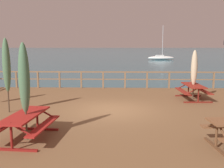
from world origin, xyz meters
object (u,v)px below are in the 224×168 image
object	(u,v)px
patio_umbrella_tall_front	(24,79)
sailboat_distant	(161,58)
picnic_table_mid_right	(25,121)
patio_umbrella_short_front	(6,65)
picnic_table_front_left	(193,89)
patio_umbrella_short_back	(194,68)

from	to	relation	value
patio_umbrella_tall_front	sailboat_distant	world-z (taller)	sailboat_distant
picnic_table_mid_right	patio_umbrella_tall_front	xyz separation A→B (m)	(0.02, -0.00, 1.26)
patio_umbrella_tall_front	patio_umbrella_short_front	size ratio (longest dim) A/B	0.93
picnic_table_front_left	picnic_table_mid_right	xyz separation A→B (m)	(-6.58, -5.96, 0.00)
picnic_table_mid_right	patio_umbrella_short_front	xyz separation A→B (m)	(-1.82, 3.12, 1.39)
picnic_table_front_left	patio_umbrella_short_front	xyz separation A→B (m)	(-8.40, -2.84, 1.39)
picnic_table_mid_right	sailboat_distant	world-z (taller)	sailboat_distant
patio_umbrella_tall_front	patio_umbrella_short_front	bearing A→B (deg)	120.64
picnic_table_mid_right	patio_umbrella_short_back	xyz separation A→B (m)	(6.59, 6.03, 1.05)
patio_umbrella_short_front	sailboat_distant	world-z (taller)	sailboat_distant
patio_umbrella_short_back	sailboat_distant	world-z (taller)	sailboat_distant
picnic_table_front_left	patio_umbrella_tall_front	size ratio (longest dim) A/B	0.72
patio_umbrella_tall_front	patio_umbrella_short_front	xyz separation A→B (m)	(-1.85, 3.12, 0.13)
picnic_table_front_left	picnic_table_mid_right	size ratio (longest dim) A/B	0.93
picnic_table_front_left	patio_umbrella_tall_front	bearing A→B (deg)	-137.73
picnic_table_front_left	picnic_table_mid_right	bearing A→B (deg)	-137.83
picnic_table_front_left	patio_umbrella_short_back	distance (m)	1.05
sailboat_distant	patio_umbrella_tall_front	bearing A→B (deg)	-103.05
patio_umbrella_short_back	patio_umbrella_short_front	size ratio (longest dim) A/B	0.83
picnic_table_mid_right	sailboat_distant	bearing A→B (deg)	76.93
picnic_table_mid_right	patio_umbrella_short_back	world-z (taller)	patio_umbrella_short_back
patio_umbrella_short_front	patio_umbrella_short_back	bearing A→B (deg)	19.05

